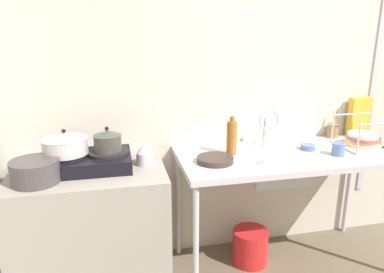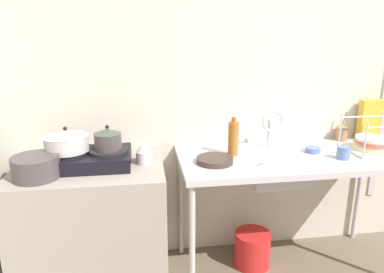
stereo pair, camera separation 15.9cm
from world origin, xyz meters
name	(u,v)px [view 1 (the left image)]	position (x,y,z in m)	size (l,w,h in m)	color
wall_back	(316,89)	(0.00, 1.56, 1.24)	(5.22, 0.10, 2.48)	beige
wall_metal_strip	(376,72)	(0.47, 1.50, 1.37)	(0.05, 0.01, 1.99)	#BFB6C0
counter_concrete	(94,232)	(-1.73, 1.17, 0.44)	(0.91, 0.67, 0.87)	gray
counter_sink	(289,161)	(-0.39, 1.17, 0.81)	(1.54, 0.67, 0.87)	#BFB6C0
stove	(88,161)	(-1.72, 1.17, 0.92)	(0.51, 0.36, 0.10)	black
pot_on_left_burner	(65,143)	(-1.85, 1.17, 1.04)	(0.27, 0.27, 0.15)	silver
pot_on_right_burner	(108,141)	(-1.60, 1.17, 1.04)	(0.17, 0.17, 0.15)	#443C3A
pot_beside_stove	(35,171)	(-1.99, 1.01, 0.94)	(0.26, 0.26, 0.13)	#453E41
percolator	(145,154)	(-1.38, 1.16, 0.94)	(0.10, 0.10, 0.14)	silver
sink_basin	(274,166)	(-0.50, 1.17, 0.79)	(0.39, 0.36, 0.17)	#BFB6C0
faucet	(268,122)	(-0.50, 1.32, 1.06)	(0.15, 0.09, 0.28)	#BFB6C0
frying_pan	(215,160)	(-0.94, 1.10, 0.89)	(0.23, 0.23, 0.04)	#3A2E28
dish_rack	(363,140)	(0.18, 1.18, 0.92)	(0.34, 0.31, 0.25)	#B3BFB6
cup_by_rack	(338,149)	(-0.10, 1.06, 0.92)	(0.08, 0.08, 0.08)	#5674B0
small_bowl_on_drainboard	(308,147)	(-0.24, 1.21, 0.89)	(0.10, 0.10, 0.04)	#576CB8
bottle_by_sink	(232,137)	(-0.79, 1.23, 0.99)	(0.07, 0.07, 0.26)	#9B5A21
cereal_box	(359,117)	(0.34, 1.46, 1.03)	(0.18, 0.06, 0.31)	gold
utensil_jar	(333,131)	(0.11, 1.45, 0.93)	(0.08, 0.08, 0.23)	#986E49
bucket_on_floor	(250,246)	(-0.62, 1.24, 0.13)	(0.26, 0.26, 0.26)	red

